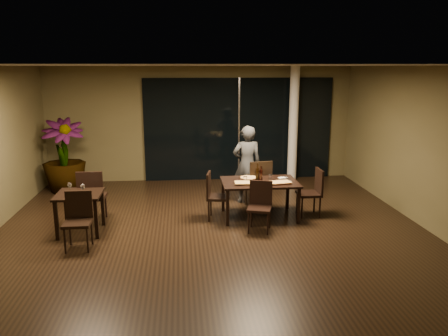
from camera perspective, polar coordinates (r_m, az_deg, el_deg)
ground at (r=8.08m, az=-1.47°, el=-8.52°), size 8.00×8.00×0.00m
wall_back at (r=11.65m, az=-3.02°, el=5.80°), size 8.00×0.10×3.00m
wall_front at (r=3.79m, az=3.08°, el=-9.90°), size 8.00×0.10×3.00m
wall_right at (r=8.92m, az=25.42°, el=2.28°), size 0.10×8.00×3.00m
ceiling at (r=7.51m, az=-1.61°, el=13.41°), size 8.00×8.00×0.04m
window_panel at (r=11.67m, az=1.94°, el=5.08°), size 5.00×0.06×2.70m
column at (r=11.62m, az=9.04°, el=5.63°), size 0.24×0.24×3.00m
main_table at (r=8.75m, az=4.66°, el=-2.21°), size 1.50×1.00×0.75m
side_table at (r=8.35m, az=-18.35°, el=-3.97°), size 0.80×0.80×0.75m
chair_main_far at (r=9.34m, az=4.60°, el=-1.78°), size 0.55×0.55×1.05m
chair_main_near at (r=8.13m, az=4.73°, el=-4.61°), size 0.53×0.53×0.92m
chair_main_left at (r=8.66m, az=-1.26°, el=-3.32°), size 0.51×0.51×0.95m
chair_main_right at (r=9.03m, az=11.56°, el=-2.81°), size 0.45×0.45×0.97m
chair_side_far at (r=8.81m, az=-16.88°, el=-3.22°), size 0.49×0.49×1.05m
chair_side_near at (r=7.72m, az=-18.49°, el=-6.07°), size 0.44×0.44×0.95m
diner at (r=9.67m, az=3.01°, el=0.46°), size 0.60×0.41×1.73m
potted_plant at (r=11.19m, az=-20.21°, el=1.52°), size 1.22×1.22×1.78m
pizza_board_left at (r=8.51m, az=3.20°, el=-2.05°), size 0.57×0.35×0.01m
pizza_board_right at (r=8.58m, az=7.04°, el=-2.01°), size 0.54×0.34×0.01m
oblong_pizza_left at (r=8.50m, az=3.20°, el=-1.95°), size 0.52×0.27×0.02m
oblong_pizza_right at (r=8.57m, az=7.04°, el=-1.90°), size 0.51×0.30×0.02m
round_pizza at (r=8.96m, az=3.24°, el=-1.27°), size 0.33×0.33×0.01m
bottle_a at (r=8.73m, az=4.36°, el=-0.70°), size 0.07×0.07×0.30m
bottle_b at (r=8.70m, az=4.85°, el=-0.74°), size 0.07×0.07×0.31m
bottle_c at (r=8.76m, az=4.40°, el=-0.53°), size 0.07×0.07×0.34m
tumbler_left at (r=8.73m, az=2.80°, el=-1.39°), size 0.08×0.08×0.09m
tumbler_right at (r=8.91m, az=6.08°, el=-1.16°), size 0.08×0.08×0.09m
napkin_near at (r=8.74m, az=8.18°, el=-1.76°), size 0.18×0.10×0.01m
napkin_far at (r=9.02m, az=7.71°, el=-1.28°), size 0.20×0.14×0.01m
wine_glass_a at (r=8.37m, az=-19.49°, el=-2.48°), size 0.08×0.08×0.18m
wine_glass_b at (r=8.18m, az=-17.97°, el=-2.70°), size 0.08×0.08×0.18m
side_napkin at (r=8.07m, az=-18.11°, el=-3.55°), size 0.20×0.15×0.01m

